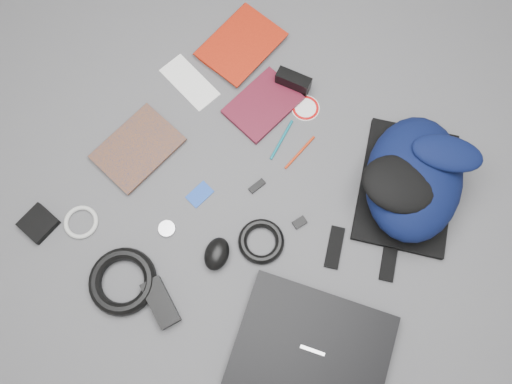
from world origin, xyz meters
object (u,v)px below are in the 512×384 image
Objects in this scene: comic_book at (118,130)px; mouse at (217,254)px; dvd_case at (263,105)px; power_brick at (161,303)px; compact_camera at (293,82)px; laptop at (312,350)px; backpack at (414,178)px; pouch at (38,223)px; textbook_red at (219,28)px.

comic_book is 0.50m from mouse.
power_brick reaches higher than dvd_case.
mouse is (0.13, -0.57, -0.01)m from compact_camera.
compact_camera is at bearing 121.23° from power_brick.
laptop is at bearing -35.58° from dvd_case.
comic_book is at bearing -178.64° from backpack.
compact_camera reaches higher than comic_book.
backpack is 0.51m from dvd_case.
laptop is 0.80m from compact_camera.
comic_book is at bearing 90.64° from pouch.
textbook_red is 0.31m from dvd_case.
compact_camera is 1.23× the size of pouch.
mouse is (-0.33, -0.49, -0.06)m from backpack.
compact_camera reaches higher than dvd_case.
backpack is at bearing 12.19° from dvd_case.
pouch is (-0.43, -0.03, -0.01)m from power_brick.
dvd_case is 2.26× the size of mouse.
laptop reaches higher than power_brick.
laptop is at bearing -109.37° from backpack.
mouse reaches higher than textbook_red.
mouse is (0.44, -0.60, 0.01)m from textbook_red.
compact_camera is at bearing 58.98° from comic_book.
pouch reaches higher than comic_book.
power_brick is at bearing -58.60° from textbook_red.
backpack is 4.35× the size of mouse.
backpack reaches higher than laptop.
comic_book is 0.45m from dvd_case.
power_brick is (-0.05, -0.20, -0.01)m from mouse.
comic_book is 2.77× the size of pouch.
comic_book is at bearing -138.97° from compact_camera.
backpack is at bearing 41.55° from pouch.
backpack is 3.06× the size of power_brick.
textbook_red is 0.74m from mouse.
laptop is 1.58× the size of textbook_red.
dvd_case is 0.12m from compact_camera.
textbook_red reaches higher than pouch.
pouch is at bearing 174.41° from laptop.
pouch is at bearing -81.89° from comic_book.
pouch reaches higher than dvd_case.
laptop is 2.93× the size of power_brick.
textbook_red is at bearing 161.99° from dvd_case.
textbook_red is at bearing 164.24° from compact_camera.
backpack is at bearing 37.09° from mouse.
power_brick is (-0.38, -0.68, -0.07)m from backpack.
compact_camera is at bearing 66.61° from pouch.
backpack is 1.64× the size of textbook_red.
laptop is at bearing -62.58° from compact_camera.
comic_book is (-0.81, -0.36, -0.08)m from backpack.
power_brick is (0.12, -0.66, 0.01)m from dvd_case.
backpack is at bearing 31.19° from comic_book.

